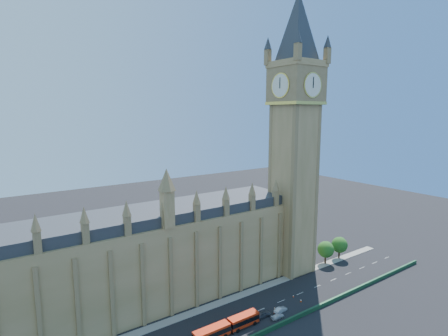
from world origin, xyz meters
TOP-DOWN VIEW (x-y plane):
  - ground at (0.00, 0.00)m, footprint 400.00×400.00m
  - palace_westminster at (-25.00, 22.00)m, footprint 120.00×20.00m
  - elizabeth_tower at (38.00, 13.99)m, footprint 20.59×20.59m
  - kerb_north at (0.00, 9.50)m, footprint 160.00×3.00m
  - tree_east_near at (52.22, 10.08)m, footprint 6.00×6.00m
  - tree_east_far at (60.22, 10.08)m, footprint 6.00×6.00m
  - red_bus at (-2.01, -3.38)m, footprint 18.96×3.09m
  - car_grey at (10.25, -3.12)m, footprint 4.67×1.88m
  - car_silver at (15.85, -4.06)m, footprint 4.31×1.77m
  - car_white at (13.04, -5.88)m, footprint 4.08×1.71m
  - cone_a at (14.00, -3.44)m, footprint 0.49×0.49m
  - cone_b at (24.58, -3.57)m, footprint 0.59×0.59m
  - cone_c at (15.32, -2.26)m, footprint 0.57×0.57m
  - cone_d at (24.72, -0.36)m, footprint 0.49×0.49m

SIDE VIEW (x-z plane):
  - ground at x=0.00m, z-range 0.00..0.00m
  - kerb_north at x=0.00m, z-range 0.00..0.16m
  - cone_d at x=24.72m, z-range 0.00..0.63m
  - cone_a at x=14.00m, z-range 0.00..0.66m
  - cone_c at x=15.32m, z-range -0.01..0.77m
  - cone_b at x=24.58m, z-range -0.01..0.79m
  - car_white at x=13.04m, z-range 0.00..1.18m
  - car_silver at x=15.85m, z-range 0.00..1.39m
  - car_grey at x=10.25m, z-range 0.00..1.59m
  - red_bus at x=-2.01m, z-range 0.09..3.31m
  - tree_east_near at x=52.22m, z-range 1.39..9.89m
  - tree_east_far at x=60.22m, z-range 1.39..9.89m
  - palace_westminster at x=-25.00m, z-range -0.14..27.86m
  - elizabeth_tower at x=38.00m, z-range 2.06..107.06m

